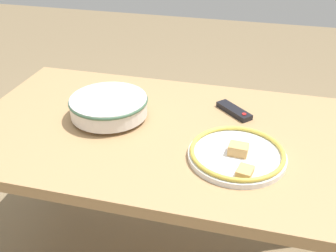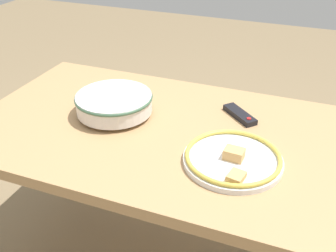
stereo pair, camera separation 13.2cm
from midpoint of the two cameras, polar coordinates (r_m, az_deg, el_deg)
The scene contains 4 objects.
dining_table at distance 1.43m, azimuth 2.10°, elevation -3.44°, with size 1.39×0.80×0.74m.
noodle_bowl at distance 1.46m, azimuth -5.26°, elevation 3.29°, with size 0.29×0.29×0.08m.
food_plate at distance 1.24m, azimuth 12.46°, elevation -4.74°, with size 0.31×0.31×0.05m.
tv_remote at distance 1.49m, azimuth 12.91°, elevation 1.55°, with size 0.15×0.14×0.02m.
Camera 2 is at (0.44, -1.10, 1.47)m, focal length 42.00 mm.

